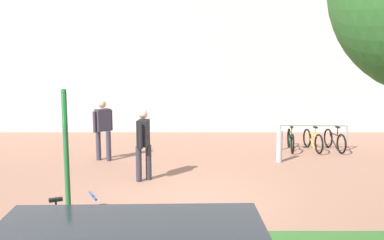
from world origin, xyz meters
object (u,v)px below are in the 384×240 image
object	(u,v)px
bike_at_sign	(69,228)
person_suited_navy	(103,126)
parking_sign_post	(66,149)
bollard_steel	(279,146)
person_suited_dark	(143,140)
bike_rack_cluster	(313,139)

from	to	relation	value
bike_at_sign	person_suited_navy	bearing A→B (deg)	95.78
bike_at_sign	parking_sign_post	bearing A→B (deg)	-74.17
bollard_steel	person_suited_navy	bearing A→B (deg)	177.65
parking_sign_post	bike_at_sign	distance (m)	1.32
bike_at_sign	bollard_steel	world-z (taller)	bollard_steel
person_suited_dark	parking_sign_post	bearing A→B (deg)	-99.85
bollard_steel	person_suited_dark	size ratio (longest dim) A/B	0.52
bollard_steel	person_suited_navy	distance (m)	4.97
person_suited_dark	person_suited_navy	bearing A→B (deg)	123.71
person_suited_navy	bollard_steel	bearing A→B (deg)	-2.35
bollard_steel	person_suited_dark	distance (m)	4.06
person_suited_dark	bike_rack_cluster	bearing A→B (deg)	34.13
bike_rack_cluster	bollard_steel	distance (m)	2.01
bike_rack_cluster	bollard_steel	world-z (taller)	bollard_steel
parking_sign_post	person_suited_dark	bearing A→B (deg)	80.15
parking_sign_post	person_suited_navy	distance (m)	6.13
parking_sign_post	bike_rack_cluster	size ratio (longest dim) A/B	1.20
parking_sign_post	bike_at_sign	size ratio (longest dim) A/B	1.64
bike_rack_cluster	person_suited_navy	size ratio (longest dim) A/B	1.23
bike_at_sign	bollard_steel	xyz separation A→B (m)	(4.35, 5.64, 0.10)
bollard_steel	person_suited_navy	world-z (taller)	person_suited_navy
bike_at_sign	bike_rack_cluster	size ratio (longest dim) A/B	0.73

